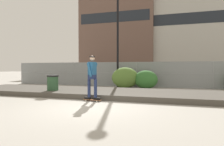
{
  "coord_description": "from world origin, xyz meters",
  "views": [
    {
      "loc": [
        2.88,
        -6.68,
        1.4
      ],
      "look_at": [
        -0.67,
        4.52,
        1.11
      ],
      "focal_mm": 32.95,
      "sensor_mm": 36.0,
      "label": 1
    }
  ],
  "objects_px": {
    "skater": "(92,74)",
    "parked_car_near": "(101,74)",
    "street_lamp": "(118,23)",
    "skateboard": "(92,100)",
    "shrub_center": "(146,80)",
    "parked_car_mid": "(175,75)",
    "trash_bin": "(53,85)",
    "shrub_left": "(125,78)"
  },
  "relations": [
    {
      "from": "skateboard",
      "to": "street_lamp",
      "type": "xyz_separation_m",
      "value": [
        -0.75,
        6.5,
        4.66
      ]
    },
    {
      "from": "shrub_left",
      "to": "parked_car_mid",
      "type": "bearing_deg",
      "value": 51.25
    },
    {
      "from": "parked_car_near",
      "to": "shrub_left",
      "type": "xyz_separation_m",
      "value": [
        3.32,
        -4.15,
        -0.11
      ]
    },
    {
      "from": "street_lamp",
      "to": "parked_car_mid",
      "type": "relative_size",
      "value": 1.71
    },
    {
      "from": "parked_car_mid",
      "to": "shrub_left",
      "type": "distance_m",
      "value": 5.27
    },
    {
      "from": "parked_car_near",
      "to": "trash_bin",
      "type": "distance_m",
      "value": 8.93
    },
    {
      "from": "parked_car_mid",
      "to": "trash_bin",
      "type": "xyz_separation_m",
      "value": [
        -5.95,
        -8.86,
        -0.32
      ]
    },
    {
      "from": "skater",
      "to": "shrub_center",
      "type": "distance_m",
      "value": 6.14
    },
    {
      "from": "parked_car_near",
      "to": "shrub_center",
      "type": "bearing_deg",
      "value": -40.8
    },
    {
      "from": "parked_car_near",
      "to": "parked_car_mid",
      "type": "height_order",
      "value": "same"
    },
    {
      "from": "shrub_center",
      "to": "trash_bin",
      "type": "relative_size",
      "value": 1.55
    },
    {
      "from": "skater",
      "to": "parked_car_near",
      "type": "height_order",
      "value": "skater"
    },
    {
      "from": "street_lamp",
      "to": "trash_bin",
      "type": "height_order",
      "value": "street_lamp"
    },
    {
      "from": "shrub_center",
      "to": "trash_bin",
      "type": "bearing_deg",
      "value": -130.46
    },
    {
      "from": "shrub_center",
      "to": "parked_car_mid",
      "type": "bearing_deg",
      "value": 65.41
    },
    {
      "from": "skater",
      "to": "street_lamp",
      "type": "distance_m",
      "value": 7.47
    },
    {
      "from": "parked_car_near",
      "to": "shrub_left",
      "type": "height_order",
      "value": "parked_car_near"
    },
    {
      "from": "skater",
      "to": "shrub_left",
      "type": "relative_size",
      "value": 0.99
    },
    {
      "from": "parked_car_near",
      "to": "shrub_center",
      "type": "relative_size",
      "value": 2.83
    },
    {
      "from": "parked_car_mid",
      "to": "trash_bin",
      "type": "bearing_deg",
      "value": -123.88
    },
    {
      "from": "shrub_left",
      "to": "street_lamp",
      "type": "bearing_deg",
      "value": 140.11
    },
    {
      "from": "skater",
      "to": "parked_car_mid",
      "type": "relative_size",
      "value": 0.41
    },
    {
      "from": "street_lamp",
      "to": "shrub_center",
      "type": "relative_size",
      "value": 4.82
    },
    {
      "from": "skater",
      "to": "trash_bin",
      "type": "xyz_separation_m",
      "value": [
        -2.7,
        1.16,
        -0.61
      ]
    },
    {
      "from": "shrub_center",
      "to": "trash_bin",
      "type": "xyz_separation_m",
      "value": [
        -4.09,
        -4.8,
        -0.1
      ]
    },
    {
      "from": "parked_car_mid",
      "to": "shrub_left",
      "type": "bearing_deg",
      "value": -128.75
    },
    {
      "from": "parked_car_mid",
      "to": "shrub_center",
      "type": "height_order",
      "value": "parked_car_mid"
    },
    {
      "from": "skater",
      "to": "parked_car_mid",
      "type": "bearing_deg",
      "value": 72.03
    },
    {
      "from": "shrub_center",
      "to": "skater",
      "type": "bearing_deg",
      "value": -103.14
    },
    {
      "from": "shrub_left",
      "to": "trash_bin",
      "type": "relative_size",
      "value": 1.82
    },
    {
      "from": "street_lamp",
      "to": "trash_bin",
      "type": "xyz_separation_m",
      "value": [
        -1.95,
        -5.34,
        -4.2
      ]
    },
    {
      "from": "shrub_center",
      "to": "street_lamp",
      "type": "bearing_deg",
      "value": 165.75
    },
    {
      "from": "parked_car_near",
      "to": "parked_car_mid",
      "type": "distance_m",
      "value": 6.62
    },
    {
      "from": "skateboard",
      "to": "skater",
      "type": "relative_size",
      "value": 0.44
    },
    {
      "from": "skateboard",
      "to": "parked_car_mid",
      "type": "xyz_separation_m",
      "value": [
        3.25,
        10.03,
        0.78
      ]
    },
    {
      "from": "shrub_left",
      "to": "shrub_center",
      "type": "bearing_deg",
      "value": 1.73
    },
    {
      "from": "skater",
      "to": "parked_car_near",
      "type": "relative_size",
      "value": 0.41
    },
    {
      "from": "skateboard",
      "to": "skater",
      "type": "xyz_separation_m",
      "value": [
        0.0,
        0.0,
        1.07
      ]
    },
    {
      "from": "skater",
      "to": "trash_bin",
      "type": "bearing_deg",
      "value": 156.7
    },
    {
      "from": "street_lamp",
      "to": "shrub_left",
      "type": "height_order",
      "value": "street_lamp"
    },
    {
      "from": "skater",
      "to": "shrub_left",
      "type": "height_order",
      "value": "skater"
    },
    {
      "from": "skateboard",
      "to": "shrub_center",
      "type": "height_order",
      "value": "shrub_center"
    }
  ]
}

